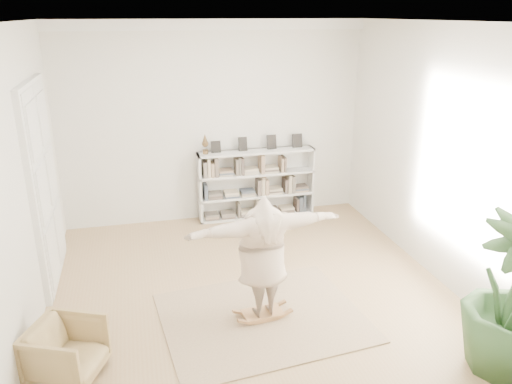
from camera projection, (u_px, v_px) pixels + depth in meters
floor at (253, 296)px, 6.90m from camera, size 6.00×6.00×0.00m
room_shell at (212, 24)px, 8.39m from camera, size 6.00×6.00×6.00m
doors at (44, 186)px, 7.00m from camera, size 0.09×1.78×2.92m
bookshelf at (256, 185)px, 9.43m from camera, size 2.20×0.35×1.64m
armchair at (66, 352)px, 5.27m from camera, size 0.93×0.92×0.64m
rug at (262, 317)px, 6.40m from camera, size 2.69×2.24×0.02m
rocker_board at (262, 313)px, 6.38m from camera, size 0.53×0.35×0.11m
person at (263, 254)px, 6.10m from camera, size 1.99×0.72×1.59m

